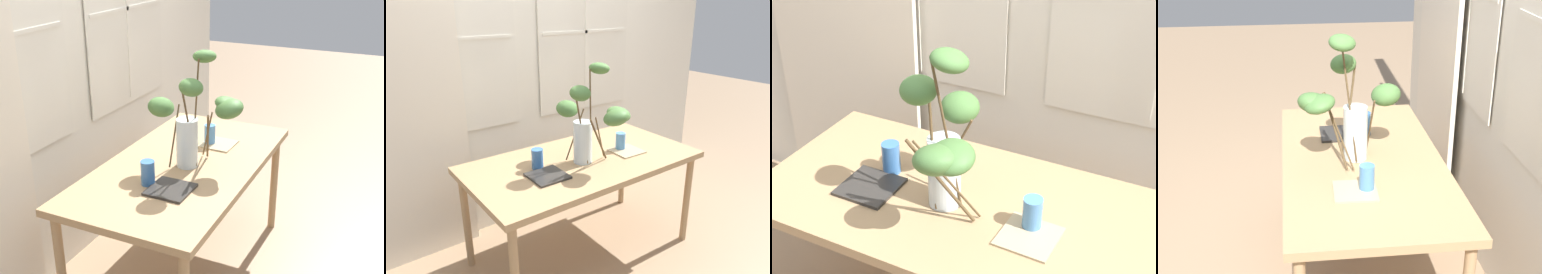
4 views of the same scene
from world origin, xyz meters
The scene contains 8 objects.
ground centered at (0.00, 0.00, 0.00)m, with size 14.00×14.00×0.00m, color #9E7F60.
back_wall_with_windows centered at (0.00, 0.78, 1.44)m, with size 4.08×0.14×2.87m.
dining_table centered at (0.00, 0.00, 0.69)m, with size 1.57×0.83×0.75m.
vase_with_branches centered at (0.00, -0.08, 1.05)m, with size 0.40×0.57×0.68m.
drinking_glass_blue_left centered at (-0.32, 0.05, 0.82)m, with size 0.07×0.07×0.13m, color #386BAD.
drinking_glass_blue_right centered at (0.33, -0.03, 0.81)m, with size 0.07×0.07×0.13m, color #4C84BC.
plate_square_left centered at (-0.34, -0.09, 0.76)m, with size 0.22×0.22×0.01m, color #2D2B28.
plate_square_right centered at (0.34, -0.08, 0.75)m, with size 0.20×0.20×0.01m, color tan.
Camera 1 is at (-2.34, -1.15, 1.97)m, focal length 46.09 mm.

